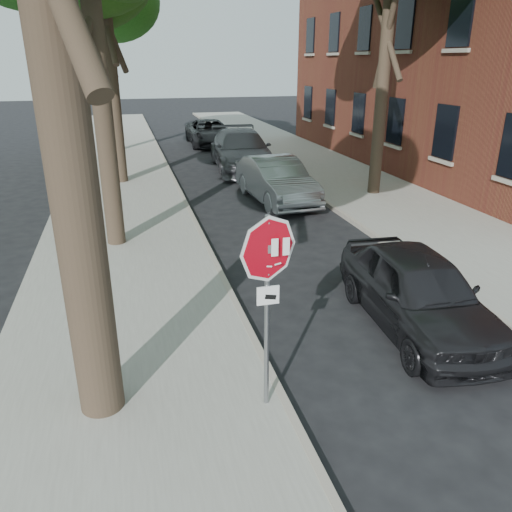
{
  "coord_description": "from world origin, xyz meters",
  "views": [
    {
      "loc": [
        -2.23,
        -5.26,
        4.37
      ],
      "look_at": [
        -0.72,
        0.45,
        2.05
      ],
      "focal_mm": 35.0,
      "sensor_mm": 36.0,
      "label": 1
    }
  ],
  "objects": [
    {
      "name": "car_b",
      "position": [
        2.51,
        10.11,
        0.72
      ],
      "size": [
        1.83,
        4.46,
        1.44
      ],
      "primitive_type": "imported",
      "rotation": [
        0.0,
        0.0,
        0.07
      ],
      "color": "gray",
      "rests_on": "ground"
    },
    {
      "name": "stop_sign",
      "position": [
        -0.7,
        -0.03,
        1.95
      ],
      "size": [
        0.76,
        0.34,
        2.61
      ],
      "color": "gray",
      "rests_on": "sidewalk_left"
    },
    {
      "name": "curb_left",
      "position": [
        -0.45,
        12.0,
        0.07
      ],
      "size": [
        0.12,
        55.0,
        0.13
      ],
      "primitive_type": "cube",
      "color": "#9E9384",
      "rests_on": "ground"
    },
    {
      "name": "car_a",
      "position": [
        2.43,
        1.5,
        0.69
      ],
      "size": [
        1.91,
        4.15,
        1.38
      ],
      "primitive_type": "imported",
      "rotation": [
        0.0,
        0.0,
        -0.07
      ],
      "color": "black",
      "rests_on": "ground"
    },
    {
      "name": "car_c",
      "position": [
        2.6,
        15.4,
        0.82
      ],
      "size": [
        2.7,
        5.79,
        1.63
      ],
      "primitive_type": "imported",
      "rotation": [
        0.0,
        0.0,
        -0.07
      ],
      "color": "#4E4D52",
      "rests_on": "ground"
    },
    {
      "name": "sidewalk_left",
      "position": [
        -2.5,
        12.0,
        0.06
      ],
      "size": [
        4.0,
        55.0,
        0.12
      ],
      "primitive_type": "cube",
      "color": "gray",
      "rests_on": "ground"
    },
    {
      "name": "sidewalk_right",
      "position": [
        6.0,
        12.0,
        0.06
      ],
      "size": [
        4.0,
        55.0,
        0.12
      ],
      "primitive_type": "cube",
      "color": "gray",
      "rests_on": "ground"
    },
    {
      "name": "ground",
      "position": [
        0.0,
        0.0,
        0.0
      ],
      "size": [
        120.0,
        120.0,
        0.0
      ],
      "primitive_type": "plane",
      "color": "black",
      "rests_on": "ground"
    },
    {
      "name": "curb_right",
      "position": [
        3.95,
        12.0,
        0.07
      ],
      "size": [
        0.12,
        55.0,
        0.13
      ],
      "primitive_type": "cube",
      "color": "#9E9384",
      "rests_on": "ground"
    },
    {
      "name": "car_d",
      "position": [
        2.44,
        22.34,
        0.68
      ],
      "size": [
        2.34,
        4.91,
        1.35
      ],
      "primitive_type": "imported",
      "rotation": [
        0.0,
        0.0,
        -0.02
      ],
      "color": "black",
      "rests_on": "ground"
    }
  ]
}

